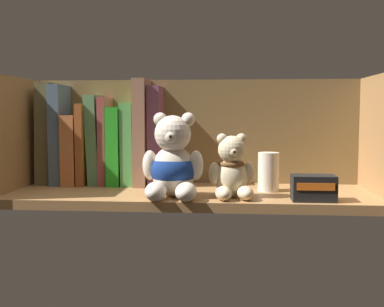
% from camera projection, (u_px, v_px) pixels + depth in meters
% --- Properties ---
extents(shelf_board, '(0.78, 0.26, 0.02)m').
position_uv_depth(shelf_board, '(191.00, 196.00, 1.04)').
color(shelf_board, '#9E7042').
rests_on(shelf_board, ground).
extents(shelf_back_panel, '(0.80, 0.01, 0.27)m').
position_uv_depth(shelf_back_panel, '(196.00, 136.00, 1.17)').
color(shelf_back_panel, brown).
rests_on(shelf_back_panel, ground).
extents(shelf_side_panel_left, '(0.02, 0.28, 0.27)m').
position_uv_depth(shelf_side_panel_left, '(14.00, 138.00, 1.07)').
color(shelf_side_panel_left, '#9E7042').
rests_on(shelf_side_panel_left, ground).
extents(shelf_side_panel_right, '(0.02, 0.28, 0.27)m').
position_uv_depth(shelf_side_panel_right, '(379.00, 140.00, 1.00)').
color(shelf_side_panel_right, '#9E7042').
rests_on(shelf_side_panel_right, ground).
extents(book_0, '(0.04, 0.09, 0.24)m').
position_uv_depth(book_0, '(48.00, 133.00, 1.16)').
color(book_0, brown).
rests_on(book_0, shelf_board).
extents(book_1, '(0.03, 0.11, 0.24)m').
position_uv_depth(book_1, '(62.00, 135.00, 1.16)').
color(book_1, slate).
rests_on(book_1, shelf_board).
extents(book_2, '(0.03, 0.12, 0.17)m').
position_uv_depth(book_2, '(75.00, 149.00, 1.16)').
color(book_2, '#C97140').
rests_on(book_2, shelf_board).
extents(book_3, '(0.02, 0.12, 0.19)m').
position_uv_depth(book_3, '(86.00, 144.00, 1.15)').
color(book_3, '#9E4F23').
rests_on(book_3, shelf_board).
extents(book_4, '(0.03, 0.09, 0.21)m').
position_uv_depth(book_4, '(96.00, 140.00, 1.15)').
color(book_4, '#598B58').
rests_on(book_4, shelf_board).
extents(book_5, '(0.02, 0.10, 0.21)m').
position_uv_depth(book_5, '(106.00, 141.00, 1.15)').
color(book_5, '#A54646').
rests_on(book_5, shelf_board).
extents(book_6, '(0.03, 0.11, 0.18)m').
position_uv_depth(book_6, '(117.00, 146.00, 1.15)').
color(book_6, green).
rests_on(book_6, shelf_board).
extents(book_7, '(0.03, 0.11, 0.19)m').
position_uv_depth(book_7, '(130.00, 144.00, 1.14)').
color(book_7, '#56AC54').
rests_on(book_7, shelf_board).
extents(book_8, '(0.03, 0.13, 0.25)m').
position_uv_depth(book_8, '(143.00, 132.00, 1.14)').
color(book_8, '#9B6E54').
rests_on(book_8, shelf_board).
extents(book_9, '(0.03, 0.11, 0.23)m').
position_uv_depth(book_9, '(157.00, 136.00, 1.14)').
color(book_9, '#724058').
rests_on(book_9, shelf_board).
extents(teddy_bear_larger, '(0.12, 0.13, 0.17)m').
position_uv_depth(teddy_bear_larger, '(173.00, 164.00, 0.97)').
color(teddy_bear_larger, beige).
rests_on(teddy_bear_larger, shelf_board).
extents(teddy_bear_smaller, '(0.10, 0.10, 0.13)m').
position_uv_depth(teddy_bear_smaller, '(232.00, 170.00, 0.96)').
color(teddy_bear_smaller, beige).
rests_on(teddy_bear_smaller, shelf_board).
extents(pillar_candle, '(0.05, 0.05, 0.09)m').
position_uv_depth(pillar_candle, '(268.00, 172.00, 1.04)').
color(pillar_candle, silver).
rests_on(pillar_candle, shelf_board).
extents(small_product_box, '(0.08, 0.05, 0.05)m').
position_uv_depth(small_product_box, '(313.00, 188.00, 0.93)').
color(small_product_box, black).
rests_on(small_product_box, shelf_board).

